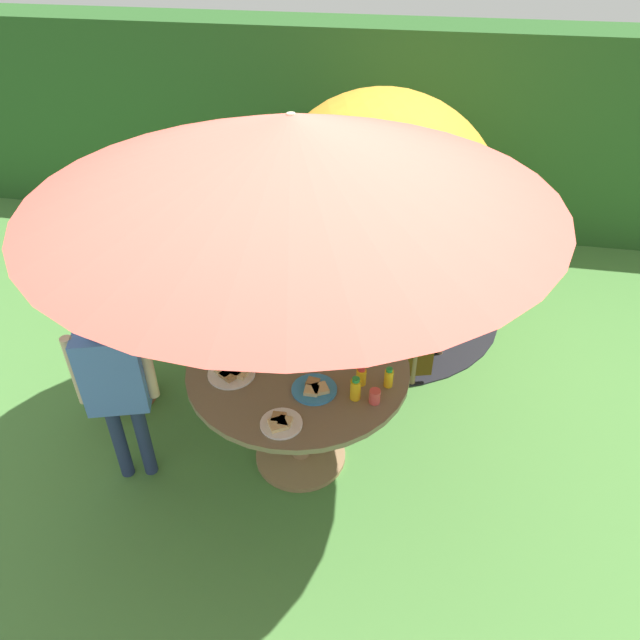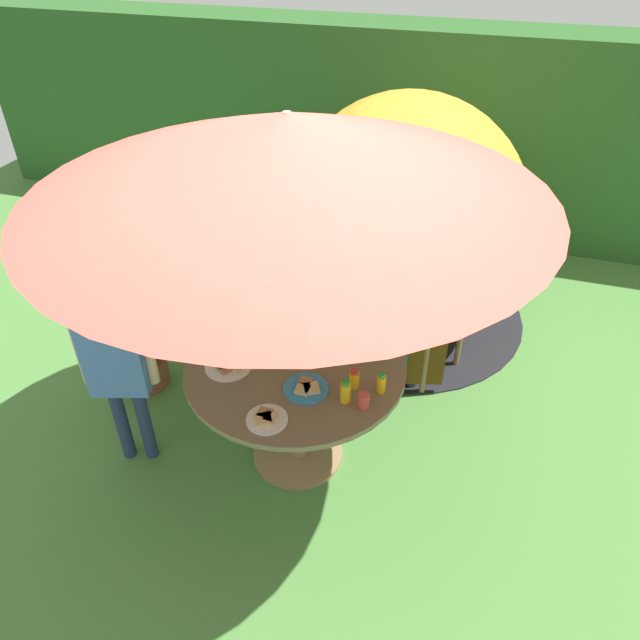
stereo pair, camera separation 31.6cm
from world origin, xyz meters
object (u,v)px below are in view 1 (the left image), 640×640
object	(u,v)px
plate_back_edge	(261,336)
juice_bottle_near_right	(361,376)
child_in_yellow_shirt	(220,267)
dome_tent	(380,212)
cup_far	(315,349)
plate_near_left	(281,423)
juice_bottle_center_front	(281,347)
potted_plant	(123,365)
child_in_white_shirt	(405,289)
plate_far_right	(323,319)
juice_bottle_mid_left	(355,389)
child_in_blue_shirt	(113,372)
patio_umbrella	(292,157)
cup_near	(375,396)
juice_bottle_far_left	(251,310)
snack_bowl	(361,343)
plate_center_back	(232,372)
juice_bottle_mid_right	(389,378)
wooden_chair	(414,295)
plate_front_edge	(315,389)
garden_table	(299,388)

from	to	relation	value
plate_back_edge	juice_bottle_near_right	xyz separation A→B (m)	(0.60, -0.28, 0.04)
child_in_yellow_shirt	juice_bottle_near_right	size ratio (longest dim) A/B	13.32
dome_tent	cup_far	distance (m)	1.57
plate_near_left	juice_bottle_center_front	distance (m)	0.53
potted_plant	child_in_white_shirt	distance (m)	1.88
plate_far_right	juice_bottle_mid_left	xyz separation A→B (m)	(0.27, -0.62, 0.05)
child_in_yellow_shirt	plate_near_left	xyz separation A→B (m)	(0.62, -1.03, -0.18)
child_in_blue_shirt	juice_bottle_near_right	xyz separation A→B (m)	(1.26, 0.19, -0.00)
child_in_yellow_shirt	juice_bottle_center_front	size ratio (longest dim) A/B	13.02
child_in_white_shirt	cup_far	world-z (taller)	child_in_white_shirt
patio_umbrella	cup_far	world-z (taller)	patio_umbrella
juice_bottle_center_front	cup_near	bearing A→B (deg)	-27.67
patio_umbrella	juice_bottle_far_left	distance (m)	1.20
plate_back_edge	snack_bowl	bearing A→B (deg)	1.20
plate_center_back	juice_bottle_mid_right	bearing A→B (deg)	4.04
dome_tent	plate_far_right	xyz separation A→B (m)	(-0.21, -1.25, -0.11)
patio_umbrella	child_in_yellow_shirt	size ratio (longest dim) A/B	1.62
wooden_chair	juice_bottle_center_front	distance (m)	1.29
juice_bottle_far_left	juice_bottle_mid_left	bearing A→B (deg)	-39.26
juice_bottle_mid_left	patio_umbrella	bearing A→B (deg)	149.24
plate_center_back	juice_bottle_center_front	xyz separation A→B (m)	(0.22, 0.21, 0.04)
child_in_yellow_shirt	juice_bottle_far_left	world-z (taller)	child_in_yellow_shirt
child_in_yellow_shirt	child_in_blue_shirt	size ratio (longest dim) A/B	1.18
plate_near_left	cup_near	bearing A→B (deg)	28.80
patio_umbrella	plate_front_edge	world-z (taller)	patio_umbrella
cup_far	child_in_white_shirt	bearing A→B (deg)	55.97
snack_bowl	juice_bottle_mid_right	xyz separation A→B (m)	(0.17, -0.28, 0.02)
patio_umbrella	cup_near	distance (m)	1.21
juice_bottle_near_right	juice_bottle_mid_left	size ratio (longest dim) A/B	0.83
snack_bowl	plate_back_edge	distance (m)	0.57
snack_bowl	cup_far	size ratio (longest dim) A/B	1.99
child_in_white_shirt	cup_near	xyz separation A→B (m)	(-0.09, -0.98, -0.01)
garden_table	wooden_chair	bearing A→B (deg)	62.70
snack_bowl	cup_near	distance (m)	0.43
potted_plant	child_in_yellow_shirt	xyz separation A→B (m)	(0.63, 0.28, 0.64)
cup_near	snack_bowl	bearing A→B (deg)	105.81
plate_back_edge	juice_bottle_near_right	size ratio (longest dim) A/B	2.16
garden_table	plate_back_edge	xyz separation A→B (m)	(-0.25, 0.19, 0.18)
plate_near_left	juice_bottle_center_front	world-z (taller)	juice_bottle_center_front
plate_far_right	juice_bottle_far_left	distance (m)	0.43
potted_plant	juice_bottle_center_front	xyz separation A→B (m)	(1.13, -0.23, 0.50)
child_in_white_shirt	plate_front_edge	xyz separation A→B (m)	(-0.39, -0.95, -0.04)
plate_center_back	plate_back_edge	bearing A→B (deg)	77.34
juice_bottle_mid_left	juice_bottle_mid_right	xyz separation A→B (m)	(0.15, 0.12, -0.01)
wooden_chair	juice_bottle_mid_left	distance (m)	1.37
potted_plant	cup_near	world-z (taller)	cup_near
plate_back_edge	juice_bottle_center_front	size ratio (longest dim) A/B	2.11
plate_center_back	cup_far	bearing A→B (deg)	31.42
dome_tent	plate_front_edge	bearing A→B (deg)	-109.34
wooden_chair	cup_near	world-z (taller)	wooden_chair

